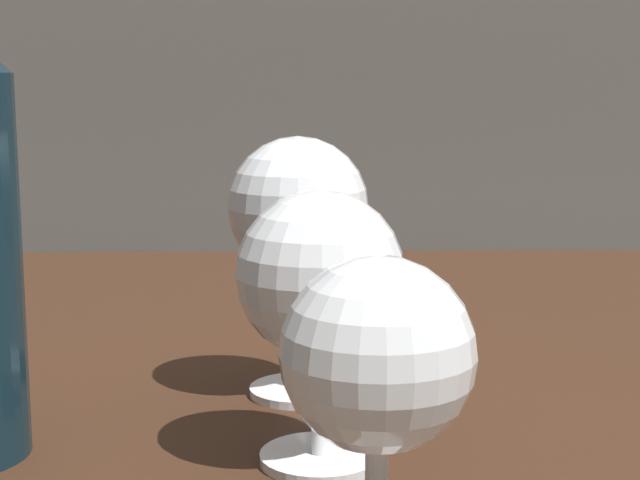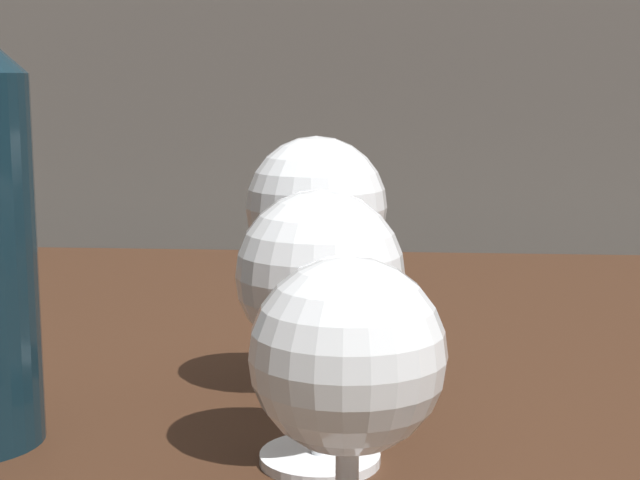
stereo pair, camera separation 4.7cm
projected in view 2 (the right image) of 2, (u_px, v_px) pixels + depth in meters
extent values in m
cube|color=#382114|center=(461.00, 379.00, 0.68)|extent=(1.60, 0.85, 0.03)
sphere|color=white|center=(348.00, 355.00, 0.36)|extent=(0.08, 0.08, 0.08)
ellipsoid|color=#EACC66|center=(348.00, 350.00, 0.36)|extent=(0.07, 0.07, 0.04)
cylinder|color=white|center=(320.00, 458.00, 0.49)|extent=(0.06, 0.06, 0.00)
cylinder|color=white|center=(320.00, 391.00, 0.48)|extent=(0.01, 0.01, 0.07)
sphere|color=white|center=(320.00, 274.00, 0.47)|extent=(0.08, 0.08, 0.08)
ellipsoid|color=gold|center=(320.00, 277.00, 0.47)|extent=(0.07, 0.07, 0.03)
cylinder|color=white|center=(316.00, 390.00, 0.60)|extent=(0.06, 0.06, 0.00)
cylinder|color=white|center=(316.00, 320.00, 0.59)|extent=(0.01, 0.01, 0.08)
sphere|color=white|center=(316.00, 207.00, 0.58)|extent=(0.08, 0.08, 0.08)
ellipsoid|color=#380711|center=(316.00, 215.00, 0.58)|extent=(0.07, 0.07, 0.03)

